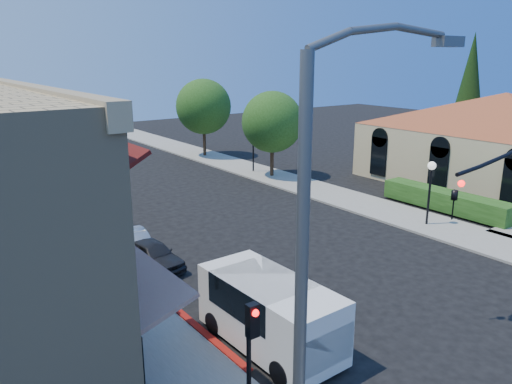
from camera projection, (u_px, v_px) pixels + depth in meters
ground at (478, 343)px, 16.02m from camera, size 120.00×120.00×0.00m
sidewalk_left at (9, 199)px, 31.99m from camera, size 3.50×50.00×0.12m
sidewalk_right at (235, 165)px, 41.99m from camera, size 3.50×50.00×0.12m
curb_red_strip at (171, 308)px, 18.29m from camera, size 0.25×10.00×0.06m
mission_building at (502, 129)px, 36.55m from camera, size 30.12×30.12×6.40m
hedge at (444, 211)px, 29.70m from camera, size 1.40×8.00×1.10m
conifer_far at (470, 86)px, 44.34m from camera, size 3.20×3.20×11.00m
street_tree_a at (272, 122)px, 37.05m from camera, size 4.56×4.56×6.48m
street_tree_b at (204, 107)px, 44.73m from camera, size 4.94×4.94×7.02m
secondary_signal at (251, 341)px, 11.93m from camera, size 0.28×0.42×3.32m
cobra_streetlight at (318, 295)px, 7.85m from camera, size 3.60×0.25×9.31m
lamppost_left_near at (124, 247)px, 16.66m from camera, size 0.44×0.44×3.57m
lamppost_left_far at (26, 172)px, 27.54m from camera, size 0.44×0.44×3.57m
lamppost_right_near at (431, 177)px, 26.38m from camera, size 0.44×0.44×3.57m
lamppost_right_far at (253, 138)px, 38.81m from camera, size 0.44×0.44×3.57m
white_van at (271, 310)px, 15.51m from camera, size 2.30×5.05×2.22m
parked_car_a at (153, 254)px, 21.62m from camera, size 1.82×3.70×1.21m
parked_car_b at (133, 246)px, 22.41m from camera, size 1.73×4.08×1.31m
parked_car_c at (74, 195)px, 31.15m from camera, size 1.67×3.74×1.06m
parked_car_d at (67, 180)px, 34.83m from camera, size 1.99×3.96×1.07m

